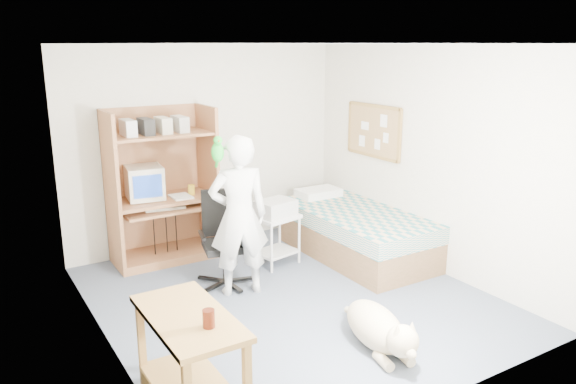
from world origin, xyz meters
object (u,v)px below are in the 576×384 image
Objects in this scene: printer_cart at (276,232)px; person at (239,216)px; dog at (379,328)px; side_desk at (190,349)px; office_chair at (224,252)px; computer_hutch at (162,192)px; bed at (355,232)px.

person is at bearing -158.04° from printer_cart.
person is 1.46× the size of dog.
side_desk is at bearing -169.42° from dog.
office_chair is 1.99m from dog.
office_chair reaches higher than side_desk.
dog is (0.49, -1.61, -0.64)m from person.
computer_hutch is at bearing 128.19° from printer_cart.
computer_hutch reaches higher than side_desk.
side_desk is 1.69× the size of printer_cart.
printer_cart is (1.04, -0.86, -0.43)m from computer_hutch.
printer_cart is at bearing 164.97° from bed.
office_chair reaches higher than dog.
computer_hutch reaches higher than bed.
side_desk is 2.01m from person.
office_chair is (1.15, 1.90, -0.14)m from side_desk.
computer_hutch is 0.89× the size of bed.
office_chair is at bearing 177.21° from bed.
printer_cart is (0.74, 0.17, 0.04)m from office_chair.
side_desk is at bearing -106.72° from office_chair.
person is 2.79× the size of printer_cart.
person is (-1.67, -0.22, 0.54)m from bed.
printer_cart is at bearing -131.58° from person.
side_desk is at bearing 67.86° from person.
office_chair is (-1.70, 0.08, 0.07)m from bed.
printer_cart is at bearing 27.62° from office_chair.
dog is at bearing 121.24° from person.
bed is at bearing 11.59° from office_chair.
dog is (0.82, -2.95, -0.63)m from computer_hutch.
computer_hutch reaches higher than dog.
printer_cart is (0.71, 0.48, -0.43)m from person.
person reaches higher than dog.
printer_cart is at bearing -39.73° from computer_hutch.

